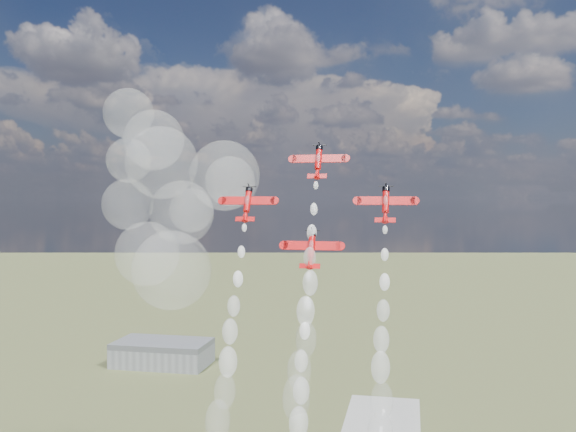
# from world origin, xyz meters

# --- Properties ---
(hangar) EXTENTS (50.00, 28.00, 13.00)m
(hangar) POSITION_xyz_m (-120.00, 180.00, 6.50)
(hangar) COLOR gray
(hangar) RESTS_ON ground
(plane_lead) EXTENTS (12.15, 6.18, 8.02)m
(plane_lead) POSITION_xyz_m (-9.58, 10.54, 98.24)
(plane_lead) COLOR red
(plane_lead) RESTS_ON ground
(plane_left) EXTENTS (12.15, 6.18, 8.02)m
(plane_left) POSITION_xyz_m (-24.80, 5.69, 88.74)
(plane_left) COLOR red
(plane_left) RESTS_ON ground
(plane_right) EXTENTS (12.15, 6.18, 8.02)m
(plane_right) POSITION_xyz_m (5.65, 5.69, 88.74)
(plane_right) COLOR red
(plane_right) RESTS_ON ground
(plane_slot) EXTENTS (12.15, 6.18, 8.02)m
(plane_slot) POSITION_xyz_m (-9.58, 0.85, 79.25)
(plane_slot) COLOR red
(plane_slot) RESTS_ON ground
(smoke_trail_lead) EXTENTS (5.46, 24.78, 43.63)m
(smoke_trail_lead) POSITION_xyz_m (-9.76, -9.07, 60.23)
(smoke_trail_lead) COLOR white
(smoke_trail_lead) RESTS_ON plane_lead
(smoke_trail_left) EXTENTS (5.63, 24.12, 44.70)m
(smoke_trail_left) POSITION_xyz_m (-24.89, -13.82, 50.47)
(smoke_trail_left) COLOR white
(smoke_trail_left) RESTS_ON plane_left
(smoke_trail_right) EXTENTS (5.14, 24.09, 44.28)m
(smoke_trail_right) POSITION_xyz_m (5.80, -13.85, 50.62)
(smoke_trail_right) COLOR white
(smoke_trail_right) RESTS_ON plane_right
(drifted_smoke_cloud) EXTENTS (41.90, 41.56, 54.52)m
(drifted_smoke_cloud) POSITION_xyz_m (-48.84, 21.08, 89.45)
(drifted_smoke_cloud) COLOR white
(drifted_smoke_cloud) RESTS_ON ground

